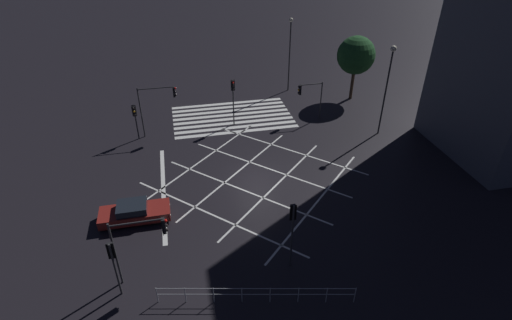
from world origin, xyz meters
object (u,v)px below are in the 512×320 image
(traffic_light_ne_cross, at_px, (113,258))
(traffic_light_median_south, at_px, (233,93))
(traffic_light_median_north, at_px, (292,223))
(street_tree_near, at_px, (356,55))
(waiting_car, at_px, (134,212))
(traffic_light_se_cross, at_px, (135,115))
(traffic_light_se_main, at_px, (158,100))
(street_lamp_east, at_px, (389,75))
(street_lamp_west, at_px, (290,45))
(traffic_light_sw_main, at_px, (309,93))
(traffic_light_ne_main, at_px, (142,236))

(traffic_light_ne_cross, distance_m, traffic_light_median_south, 19.82)
(traffic_light_median_north, relative_size, traffic_light_median_south, 0.97)
(street_tree_near, xyz_separation_m, waiting_car, (21.55, 15.24, -4.04))
(traffic_light_se_cross, distance_m, waiting_car, 11.04)
(traffic_light_se_main, height_order, street_tree_near, street_tree_near)
(traffic_light_median_south, relative_size, street_lamp_east, 0.56)
(traffic_light_se_cross, height_order, street_lamp_west, street_lamp_west)
(traffic_light_ne_cross, distance_m, traffic_light_se_main, 17.31)
(street_lamp_west, bearing_deg, traffic_light_median_north, 74.05)
(traffic_light_sw_main, height_order, street_tree_near, street_tree_near)
(traffic_light_ne_cross, height_order, waiting_car, traffic_light_ne_cross)
(traffic_light_se_cross, xyz_separation_m, traffic_light_se_main, (-2.09, -0.39, 1.08))
(traffic_light_se_cross, bearing_deg, traffic_light_ne_cross, -1.36)
(traffic_light_se_cross, distance_m, street_lamp_west, 17.91)
(traffic_light_ne_main, height_order, traffic_light_ne_cross, traffic_light_ne_main)
(street_tree_near, relative_size, waiting_car, 1.47)
(traffic_light_se_main, distance_m, street_lamp_west, 15.75)
(traffic_light_ne_cross, relative_size, traffic_light_se_cross, 1.09)
(traffic_light_ne_main, xyz_separation_m, traffic_light_median_south, (-7.53, -17.00, 0.06))
(street_lamp_east, bearing_deg, traffic_light_sw_main, -36.45)
(traffic_light_se_main, bearing_deg, traffic_light_median_south, 4.80)
(street_lamp_east, xyz_separation_m, street_lamp_west, (5.10, -11.37, -0.48))
(traffic_light_sw_main, relative_size, street_tree_near, 0.56)
(traffic_light_se_main, bearing_deg, traffic_light_ne_main, -93.60)
(traffic_light_ne_main, height_order, waiting_car, traffic_light_ne_main)
(traffic_light_ne_cross, distance_m, traffic_light_median_north, 9.20)
(street_lamp_east, bearing_deg, street_lamp_west, -65.85)
(traffic_light_ne_cross, height_order, street_lamp_east, street_lamp_east)
(traffic_light_median_north, xyz_separation_m, street_tree_near, (-12.86, -21.01, 1.60))
(traffic_light_se_cross, distance_m, street_tree_near, 22.20)
(traffic_light_sw_main, height_order, street_lamp_east, street_lamp_east)
(traffic_light_sw_main, bearing_deg, waiting_car, 36.54)
(traffic_light_se_main, relative_size, traffic_light_sw_main, 1.23)
(traffic_light_se_cross, relative_size, traffic_light_median_south, 0.73)
(street_lamp_west, bearing_deg, traffic_light_se_cross, 26.63)
(traffic_light_median_north, height_order, traffic_light_median_south, traffic_light_median_south)
(traffic_light_sw_main, bearing_deg, traffic_light_median_south, -3.28)
(traffic_light_median_north, relative_size, street_lamp_east, 0.54)
(traffic_light_ne_cross, distance_m, street_tree_near, 30.56)
(traffic_light_median_south, xyz_separation_m, street_lamp_east, (-12.34, 4.37, 2.34))
(traffic_light_median_south, xyz_separation_m, waiting_car, (8.49, 11.85, -2.53))
(street_lamp_west, height_order, waiting_car, street_lamp_west)
(street_lamp_west, bearing_deg, traffic_light_se_main, 28.77)
(traffic_light_se_cross, distance_m, traffic_light_sw_main, 15.57)
(traffic_light_se_main, height_order, waiting_car, traffic_light_se_main)
(traffic_light_median_north, bearing_deg, traffic_light_sw_main, -21.43)
(traffic_light_ne_main, relative_size, traffic_light_median_south, 0.94)
(traffic_light_se_cross, relative_size, traffic_light_median_north, 0.76)
(traffic_light_median_north, relative_size, traffic_light_se_main, 0.93)
(traffic_light_median_north, distance_m, traffic_light_median_south, 17.62)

